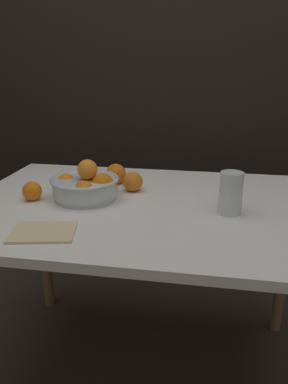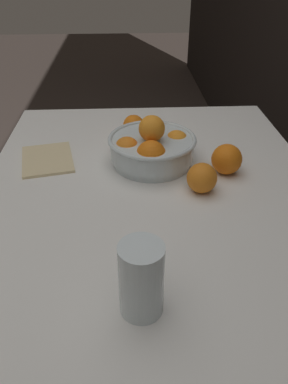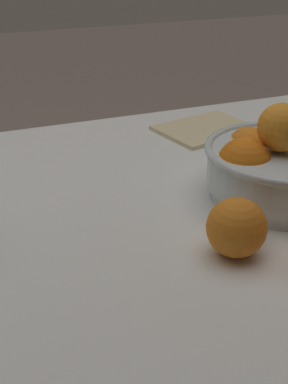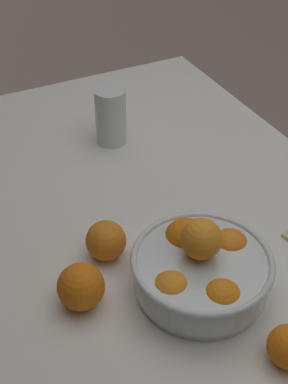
% 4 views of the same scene
% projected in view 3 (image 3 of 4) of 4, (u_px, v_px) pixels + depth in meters
% --- Properties ---
extents(dining_table, '(1.29, 0.89, 0.76)m').
position_uv_depth(dining_table, '(149.00, 268.00, 0.80)').
color(dining_table, white).
rests_on(dining_table, ground_plane).
extents(fruit_bowl, '(0.25, 0.25, 0.15)m').
position_uv_depth(fruit_bowl, '(283.00, 166.00, 0.80)').
color(fruit_bowl, silver).
rests_on(fruit_bowl, dining_table).
extents(orange_loose_near_bowl, '(0.08, 0.08, 0.08)m').
position_uv_depth(orange_loose_near_bowl, '(236.00, 228.00, 0.66)').
color(orange_loose_near_bowl, orange).
rests_on(orange_loose_near_bowl, dining_table).
extents(napkin, '(0.21, 0.18, 0.01)m').
position_uv_depth(napkin, '(206.00, 129.00, 1.08)').
color(napkin, beige).
rests_on(napkin, dining_table).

